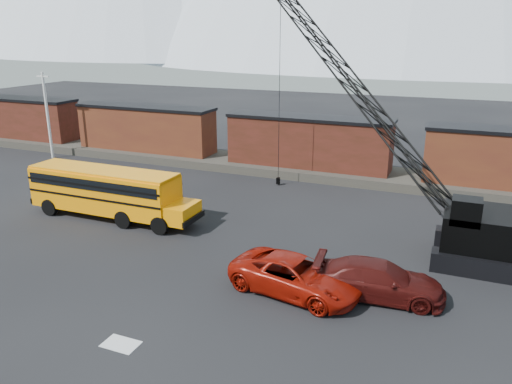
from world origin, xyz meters
TOP-DOWN VIEW (x-y plane):
  - ground at (0.00, 0.00)m, footprint 160.00×160.00m
  - gravel_berm at (0.00, 22.00)m, footprint 120.00×5.00m
  - boxcar_west_far at (-32.00, 22.00)m, footprint 13.70×3.10m
  - boxcar_west_near at (-16.00, 22.00)m, footprint 13.70×3.10m
  - boxcar_mid at (0.00, 22.00)m, footprint 13.70×3.10m
  - utility_pole at (-24.00, 18.00)m, footprint 1.40×0.24m
  - snow_patch at (0.50, -4.00)m, footprint 1.40×0.90m
  - school_bus at (-8.62, 7.05)m, footprint 11.65×2.65m
  - red_pickup at (5.41, 2.40)m, footprint 6.52×3.83m
  - maroon_suv at (8.98, 3.45)m, footprint 5.99×2.94m
  - crawler_crane at (5.41, 13.51)m, footprint 18.09×11.52m

SIDE VIEW (x-z plane):
  - ground at x=0.00m, z-range 0.00..0.00m
  - snow_patch at x=0.50m, z-range 0.00..0.02m
  - gravel_berm at x=0.00m, z-range 0.00..0.70m
  - maroon_suv at x=8.98m, z-range 0.00..1.68m
  - red_pickup at x=5.41m, z-range 0.00..1.70m
  - school_bus at x=-8.62m, z-range 0.20..3.39m
  - boxcar_west_far at x=-32.00m, z-range 0.68..4.85m
  - boxcar_west_near at x=-16.00m, z-range 0.68..4.85m
  - boxcar_mid at x=0.00m, z-range 0.68..4.85m
  - utility_pole at x=-24.00m, z-range 0.15..8.15m
  - crawler_crane at x=5.41m, z-range 0.85..15.41m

